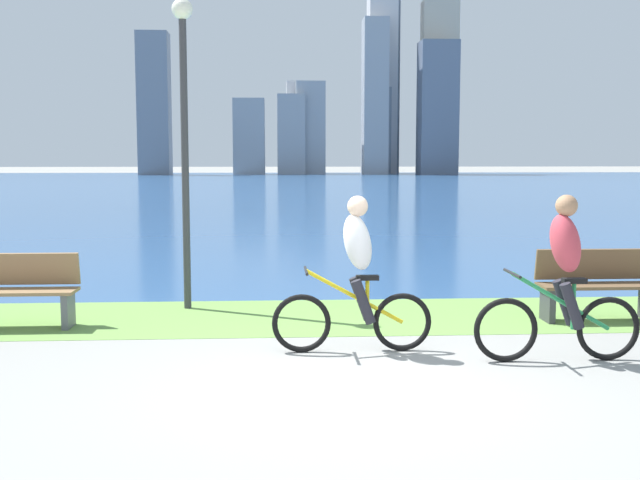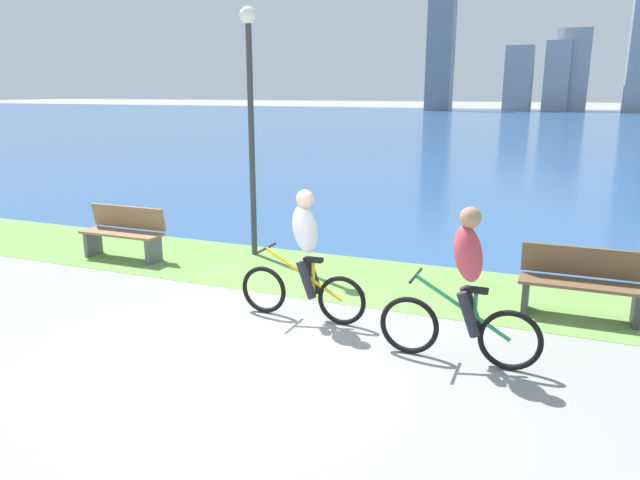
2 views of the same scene
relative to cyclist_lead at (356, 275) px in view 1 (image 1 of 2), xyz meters
name	(u,v)px [view 1 (image 1 of 2)]	position (x,y,z in m)	size (l,w,h in m)	color
ground_plane	(353,388)	(-0.16, -1.29, -0.83)	(300.00, 300.00, 0.00)	gray
grass_strip_bayside	(329,316)	(-0.16, 1.82, -0.83)	(120.00, 2.29, 0.01)	#6B9947
bay_water_surface	(285,186)	(-0.16, 47.12, -0.83)	(300.00, 88.32, 0.00)	#2D568C
cyclist_lead	(356,275)	(0.00, 0.00, 0.00)	(1.71, 0.52, 1.67)	black
cyclist_trailing	(562,280)	(2.04, -0.50, 0.01)	(1.72, 0.52, 1.70)	black
bench_near_path	(15,291)	(-4.03, 1.42, -0.38)	(1.50, 0.47, 0.90)	olive
bench_far_along_path	(597,285)	(3.23, 1.42, -0.38)	(1.50, 0.47, 0.90)	brown
lamppost_tall	(184,110)	(-2.06, 2.48, 1.86)	(0.28, 0.28, 4.15)	#38383D
city_skyline_far_shore	(348,103)	(7.75, 83.11, 7.45)	(37.05, 10.37, 27.76)	slate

